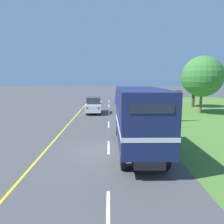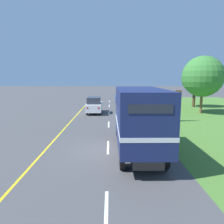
# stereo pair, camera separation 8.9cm
# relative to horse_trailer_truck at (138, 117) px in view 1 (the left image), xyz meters

# --- Properties ---
(ground_plane) EXTENTS (200.00, 200.00, 0.00)m
(ground_plane) POSITION_rel_horse_trailer_truck_xyz_m (-1.69, 0.30, -2.03)
(ground_plane) COLOR #444447
(edge_line_yellow) EXTENTS (0.12, 52.41, 0.01)m
(edge_line_yellow) POSITION_rel_horse_trailer_truck_xyz_m (-5.39, 9.13, -2.02)
(edge_line_yellow) COLOR yellow
(edge_line_yellow) RESTS_ON ground
(centre_dash_nearest) EXTENTS (0.12, 2.60, 0.01)m
(centre_dash_nearest) POSITION_rel_horse_trailer_truck_xyz_m (-1.69, -5.77, -2.02)
(centre_dash_nearest) COLOR white
(centre_dash_nearest) RESTS_ON ground
(centre_dash_near) EXTENTS (0.12, 2.60, 0.01)m
(centre_dash_near) POSITION_rel_horse_trailer_truck_xyz_m (-1.69, 0.83, -2.02)
(centre_dash_near) COLOR white
(centre_dash_near) RESTS_ON ground
(centre_dash_mid_a) EXTENTS (0.12, 2.60, 0.01)m
(centre_dash_mid_a) POSITION_rel_horse_trailer_truck_xyz_m (-1.69, 7.43, -2.02)
(centre_dash_mid_a) COLOR white
(centre_dash_mid_a) RESTS_ON ground
(centre_dash_mid_b) EXTENTS (0.12, 2.60, 0.01)m
(centre_dash_mid_b) POSITION_rel_horse_trailer_truck_xyz_m (-1.69, 14.03, -2.02)
(centre_dash_mid_b) COLOR white
(centre_dash_mid_b) RESTS_ON ground
(centre_dash_far) EXTENTS (0.12, 2.60, 0.01)m
(centre_dash_far) POSITION_rel_horse_trailer_truck_xyz_m (-1.69, 20.63, -2.02)
(centre_dash_far) COLOR white
(centre_dash_far) RESTS_ON ground
(centre_dash_farthest) EXTENTS (0.12, 2.60, 0.01)m
(centre_dash_farthest) POSITION_rel_horse_trailer_truck_xyz_m (-1.69, 27.23, -2.02)
(centre_dash_farthest) COLOR white
(centre_dash_farthest) RESTS_ON ground
(horse_trailer_truck) EXTENTS (2.37, 8.19, 3.65)m
(horse_trailer_truck) POSITION_rel_horse_trailer_truck_xyz_m (0.00, 0.00, 0.00)
(horse_trailer_truck) COLOR black
(horse_trailer_truck) RESTS_ON ground
(lead_car_white) EXTENTS (1.80, 4.22, 1.94)m
(lead_car_white) POSITION_rel_horse_trailer_truck_xyz_m (-3.45, 13.82, -1.05)
(lead_car_white) COLOR black
(lead_car_white) RESTS_ON ground
(lead_car_blue_ahead) EXTENTS (1.80, 4.47, 2.08)m
(lead_car_blue_ahead) POSITION_rel_horse_trailer_truck_xyz_m (0.22, 24.26, -0.99)
(lead_car_blue_ahead) COLOR black
(lead_car_blue_ahead) RESTS_ON ground
(highway_sign) EXTENTS (1.84, 0.09, 3.05)m
(highway_sign) POSITION_rel_horse_trailer_truck_xyz_m (4.36, 8.59, -0.12)
(highway_sign) COLOR #9E9EA3
(highway_sign) RESTS_ON ground
(roadside_tree_near) EXTENTS (4.79, 4.79, 6.76)m
(roadside_tree_near) POSITION_rel_horse_trailer_truck_xyz_m (9.33, 13.72, 2.33)
(roadside_tree_near) COLOR brown
(roadside_tree_near) RESTS_ON ground
(roadside_tree_mid) EXTENTS (3.79, 3.79, 5.98)m
(roadside_tree_mid) POSITION_rel_horse_trailer_truck_xyz_m (10.63, 19.40, 2.04)
(roadside_tree_mid) COLOR #4C3823
(roadside_tree_mid) RESTS_ON ground
(delineator_post) EXTENTS (0.08, 0.08, 0.95)m
(delineator_post) POSITION_rel_horse_trailer_truck_xyz_m (2.67, 3.94, -1.52)
(delineator_post) COLOR white
(delineator_post) RESTS_ON ground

